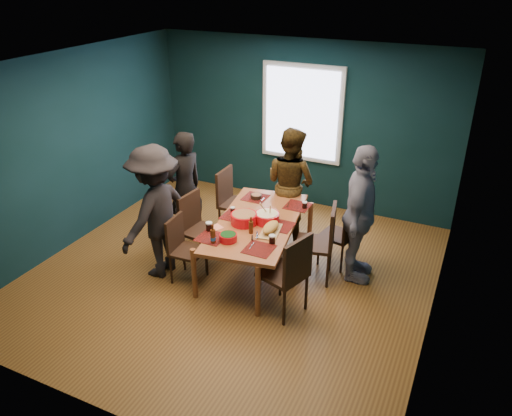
{
  "coord_description": "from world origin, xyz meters",
  "views": [
    {
      "loc": [
        2.64,
        -4.89,
        3.73
      ],
      "look_at": [
        0.23,
        0.24,
        0.91
      ],
      "focal_mm": 35.0,
      "sensor_mm": 36.0,
      "label": 1
    }
  ],
  "objects_px": {
    "chair_left_far": "(231,197)",
    "cutting_board": "(271,228)",
    "chair_right_mid": "(323,238)",
    "bowl_dumpling": "(267,217)",
    "chair_left_mid": "(196,223)",
    "person_near_left": "(155,212)",
    "bowl_herbs": "(228,237)",
    "chair_right_far": "(344,231)",
    "person_back": "(290,183)",
    "person_far_left": "(185,188)",
    "person_right": "(360,215)",
    "bowl_salad": "(244,218)",
    "chair_right_near": "(290,270)",
    "chair_left_near": "(182,244)",
    "dining_table": "(257,226)"
  },
  "relations": [
    {
      "from": "chair_left_mid",
      "to": "person_back",
      "type": "height_order",
      "value": "person_back"
    },
    {
      "from": "chair_left_near",
      "to": "cutting_board",
      "type": "relative_size",
      "value": 1.61
    },
    {
      "from": "chair_left_mid",
      "to": "person_near_left",
      "type": "bearing_deg",
      "value": -117.68
    },
    {
      "from": "chair_left_far",
      "to": "person_right",
      "type": "xyz_separation_m",
      "value": [
        2.01,
        -0.38,
        0.32
      ]
    },
    {
      "from": "person_right",
      "to": "bowl_herbs",
      "type": "xyz_separation_m",
      "value": [
        -1.32,
        -0.99,
        -0.12
      ]
    },
    {
      "from": "person_far_left",
      "to": "bowl_dumpling",
      "type": "distance_m",
      "value": 1.42
    },
    {
      "from": "person_near_left",
      "to": "bowl_herbs",
      "type": "height_order",
      "value": "person_near_left"
    },
    {
      "from": "person_right",
      "to": "chair_left_far",
      "type": "bearing_deg",
      "value": 72.16
    },
    {
      "from": "chair_left_far",
      "to": "cutting_board",
      "type": "bearing_deg",
      "value": -42.12
    },
    {
      "from": "chair_left_mid",
      "to": "bowl_dumpling",
      "type": "xyz_separation_m",
      "value": [
        0.96,
        0.16,
        0.23
      ]
    },
    {
      "from": "chair_left_mid",
      "to": "cutting_board",
      "type": "height_order",
      "value": "chair_left_mid"
    },
    {
      "from": "chair_left_near",
      "to": "bowl_herbs",
      "type": "height_order",
      "value": "chair_left_near"
    },
    {
      "from": "chair_right_mid",
      "to": "cutting_board",
      "type": "height_order",
      "value": "chair_right_mid"
    },
    {
      "from": "chair_left_near",
      "to": "chair_right_far",
      "type": "relative_size",
      "value": 0.97
    },
    {
      "from": "chair_left_far",
      "to": "bowl_dumpling",
      "type": "xyz_separation_m",
      "value": [
        0.91,
        -0.74,
        0.22
      ]
    },
    {
      "from": "chair_right_far",
      "to": "chair_right_near",
      "type": "height_order",
      "value": "chair_right_near"
    },
    {
      "from": "person_back",
      "to": "person_near_left",
      "type": "distance_m",
      "value": 2.06
    },
    {
      "from": "person_near_left",
      "to": "cutting_board",
      "type": "relative_size",
      "value": 3.25
    },
    {
      "from": "chair_left_near",
      "to": "person_far_left",
      "type": "height_order",
      "value": "person_far_left"
    },
    {
      "from": "chair_left_far",
      "to": "bowl_salad",
      "type": "xyz_separation_m",
      "value": [
        0.66,
        -0.9,
        0.22
      ]
    },
    {
      "from": "chair_left_far",
      "to": "chair_right_near",
      "type": "distance_m",
      "value": 2.1
    },
    {
      "from": "chair_left_far",
      "to": "bowl_dumpling",
      "type": "bearing_deg",
      "value": -39.12
    },
    {
      "from": "chair_right_mid",
      "to": "person_near_left",
      "type": "relative_size",
      "value": 0.58
    },
    {
      "from": "person_near_left",
      "to": "bowl_dumpling",
      "type": "height_order",
      "value": "person_near_left"
    },
    {
      "from": "chair_right_far",
      "to": "person_back",
      "type": "relative_size",
      "value": 0.54
    },
    {
      "from": "dining_table",
      "to": "chair_left_mid",
      "type": "distance_m",
      "value": 0.85
    },
    {
      "from": "person_right",
      "to": "person_near_left",
      "type": "bearing_deg",
      "value": 105.35
    },
    {
      "from": "chair_left_mid",
      "to": "cutting_board",
      "type": "distance_m",
      "value": 1.13
    },
    {
      "from": "person_far_left",
      "to": "person_right",
      "type": "bearing_deg",
      "value": 109.06
    },
    {
      "from": "chair_left_mid",
      "to": "person_near_left",
      "type": "xyz_separation_m",
      "value": [
        -0.31,
        -0.45,
        0.31
      ]
    },
    {
      "from": "chair_right_mid",
      "to": "bowl_dumpling",
      "type": "xyz_separation_m",
      "value": [
        -0.71,
        -0.14,
        0.2
      ]
    },
    {
      "from": "dining_table",
      "to": "person_far_left",
      "type": "xyz_separation_m",
      "value": [
        -1.27,
        0.29,
        0.17
      ]
    },
    {
      "from": "person_far_left",
      "to": "person_back",
      "type": "xyz_separation_m",
      "value": [
        1.29,
        0.82,
        -0.0
      ]
    },
    {
      "from": "bowl_salad",
      "to": "chair_left_mid",
      "type": "bearing_deg",
      "value": -179.58
    },
    {
      "from": "cutting_board",
      "to": "chair_left_mid",
      "type": "bearing_deg",
      "value": 167.23
    },
    {
      "from": "person_right",
      "to": "bowl_herbs",
      "type": "bearing_deg",
      "value": 119.7
    },
    {
      "from": "bowl_herbs",
      "to": "cutting_board",
      "type": "height_order",
      "value": "cutting_board"
    },
    {
      "from": "chair_left_near",
      "to": "bowl_salad",
      "type": "relative_size",
      "value": 2.58
    },
    {
      "from": "chair_left_far",
      "to": "person_far_left",
      "type": "distance_m",
      "value": 0.72
    },
    {
      "from": "bowl_salad",
      "to": "chair_right_far",
      "type": "bearing_deg",
      "value": 32.54
    },
    {
      "from": "chair_right_far",
      "to": "bowl_herbs",
      "type": "relative_size",
      "value": 4.2
    },
    {
      "from": "chair_left_far",
      "to": "chair_right_mid",
      "type": "relative_size",
      "value": 0.98
    },
    {
      "from": "chair_left_far",
      "to": "cutting_board",
      "type": "xyz_separation_m",
      "value": [
        1.05,
        -0.96,
        0.2
      ]
    },
    {
      "from": "chair_left_near",
      "to": "person_back",
      "type": "height_order",
      "value": "person_back"
    },
    {
      "from": "dining_table",
      "to": "bowl_salad",
      "type": "relative_size",
      "value": 6.06
    },
    {
      "from": "chair_left_far",
      "to": "person_right",
      "type": "relative_size",
      "value": 0.56
    },
    {
      "from": "cutting_board",
      "to": "person_right",
      "type": "bearing_deg",
      "value": 21.22
    },
    {
      "from": "person_far_left",
      "to": "chair_left_near",
      "type": "bearing_deg",
      "value": 46.05
    },
    {
      "from": "bowl_herbs",
      "to": "person_far_left",
      "type": "bearing_deg",
      "value": 142.59
    },
    {
      "from": "chair_left_mid",
      "to": "chair_right_near",
      "type": "height_order",
      "value": "chair_right_near"
    }
  ]
}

